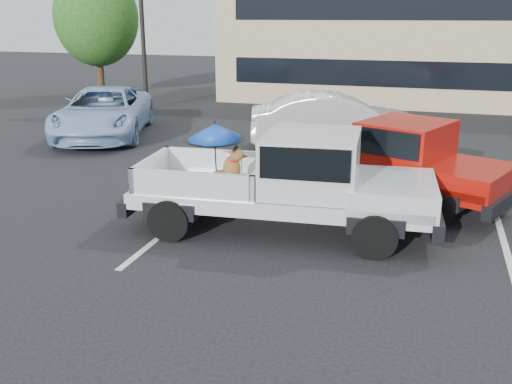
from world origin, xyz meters
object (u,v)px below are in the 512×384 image
silver_pickup (298,177)px  blue_suv (104,112)px  silver_sedan (337,122)px  tree_left (96,18)px  red_pickup (397,158)px

silver_pickup → blue_suv: (-8.10, 6.63, -0.26)m
silver_sedan → blue_suv: bearing=75.1°
tree_left → silver_sedan: size_ratio=1.18×
tree_left → silver_sedan: 15.49m
red_pickup → silver_sedan: bearing=137.1°
silver_pickup → red_pickup: 2.84m
red_pickup → blue_suv: red_pickup is taller
tree_left → red_pickup: (14.95, -12.64, -2.76)m
red_pickup → silver_sedan: red_pickup is taller
silver_sedan → blue_suv: silver_sedan is taller
red_pickup → silver_sedan: 5.02m
silver_pickup → silver_sedan: 6.94m
red_pickup → blue_suv: 10.63m
tree_left → red_pickup: bearing=-40.2°
tree_left → blue_suv: 10.28m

